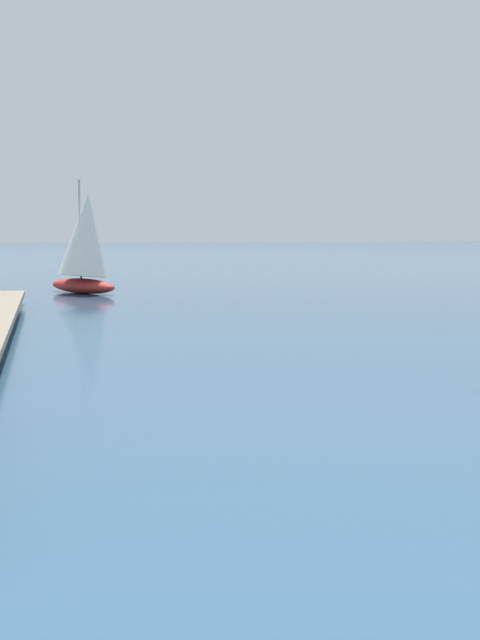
{
  "coord_description": "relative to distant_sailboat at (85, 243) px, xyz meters",
  "views": [
    {
      "loc": [
        -5.0,
        0.4,
        2.45
      ],
      "look_at": [
        -2.46,
        9.72,
        1.4
      ],
      "focal_mm": 45.36,
      "sensor_mm": 36.0,
      "label": 1
    }
  ],
  "objects": [
    {
      "name": "distant_sailboat",
      "position": [
        0.0,
        0.0,
        0.0
      ],
      "size": [
        3.11,
        3.9,
        4.53
      ],
      "color": "#AD2823",
      "rests_on": "ground"
    }
  ]
}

